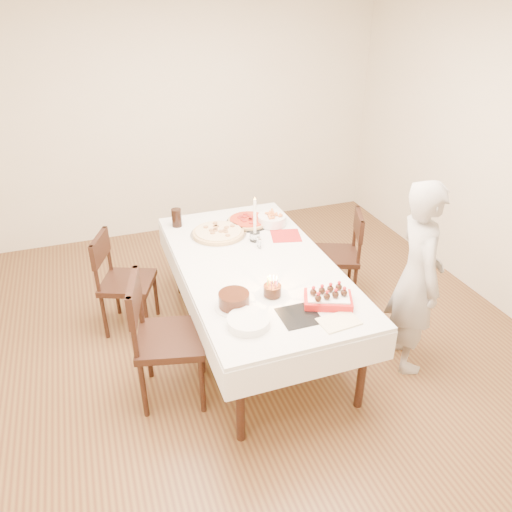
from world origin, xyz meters
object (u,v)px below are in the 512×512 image
object	(u,v)px
pizza_white	(218,233)
cola_glass	(177,218)
chair_right_savory	(335,256)
birthday_cake	(272,286)
pasta_bowl	(272,220)
chair_left_dessert	(171,339)
person	(417,278)
taper_candle	(255,219)
strawberry_box	(328,299)
dining_table	(256,303)
pizza_pepperoni	(248,221)
chair_left_savory	(128,283)
layer_cake	(234,300)

from	to	relation	value
pizza_white	cola_glass	world-z (taller)	cola_glass
chair_right_savory	birthday_cake	world-z (taller)	birthday_cake
pasta_bowl	birthday_cake	xyz separation A→B (m)	(-0.41, -1.07, 0.03)
chair_left_dessert	person	bearing A→B (deg)	-173.92
birthday_cake	pizza_white	bearing A→B (deg)	95.35
taper_candle	strawberry_box	size ratio (longest dim) A/B	1.25
dining_table	chair_left_dessert	world-z (taller)	chair_left_dessert
strawberry_box	pasta_bowl	bearing A→B (deg)	85.99
chair_left_dessert	pizza_pepperoni	world-z (taller)	chair_left_dessert
chair_left_dessert	birthday_cake	size ratio (longest dim) A/B	7.33
pasta_bowl	taper_candle	size ratio (longest dim) A/B	0.64
dining_table	birthday_cake	world-z (taller)	birthday_cake
taper_candle	cola_glass	bearing A→B (deg)	138.19
pasta_bowl	cola_glass	bearing A→B (deg)	162.32
chair_left_dessert	strawberry_box	distance (m)	1.12
chair_left_savory	chair_left_dessert	bearing A→B (deg)	123.51
chair_left_dessert	strawberry_box	xyz separation A→B (m)	(1.03, -0.30, 0.29)
chair_left_savory	pizza_white	bearing A→B (deg)	-157.10
dining_table	person	world-z (taller)	person
chair_left_dessert	birthday_cake	world-z (taller)	chair_left_dessert
pizza_white	dining_table	bearing A→B (deg)	-75.98
dining_table	birthday_cake	bearing A→B (deg)	-95.53
chair_left_dessert	pizza_white	xyz separation A→B (m)	(0.62, 0.95, 0.28)
dining_table	layer_cake	size ratio (longest dim) A/B	8.06
dining_table	pizza_white	size ratio (longest dim) A/B	4.43
chair_left_dessert	pasta_bowl	world-z (taller)	chair_left_dessert
pizza_white	strawberry_box	size ratio (longest dim) A/B	1.51
chair_left_savory	pizza_pepperoni	distance (m)	1.18
pizza_pepperoni	pasta_bowl	distance (m)	0.22
layer_cake	strawberry_box	distance (m)	0.63
taper_candle	strawberry_box	bearing A→B (deg)	-81.41
chair_right_savory	chair_left_savory	xyz separation A→B (m)	(-1.87, 0.16, 0.01)
chair_right_savory	pizza_white	world-z (taller)	chair_right_savory
pizza_white	layer_cake	size ratio (longest dim) A/B	1.82
pasta_bowl	taper_candle	bearing A→B (deg)	-135.58
chair_left_dessert	strawberry_box	world-z (taller)	chair_left_dessert
person	pizza_white	distance (m)	1.67
chair_right_savory	chair_left_savory	bearing A→B (deg)	-162.37
layer_cake	birthday_cake	xyz separation A→B (m)	(0.29, 0.04, 0.03)
person	birthday_cake	size ratio (longest dim) A/B	11.22
person	pizza_pepperoni	xyz separation A→B (m)	(-0.86, 1.32, 0.01)
chair_left_savory	layer_cake	distance (m)	1.28
dining_table	pizza_white	world-z (taller)	pizza_white
chair_left_dessert	pizza_white	world-z (taller)	chair_left_dessert
chair_left_dessert	strawberry_box	size ratio (longest dim) A/B	3.11
pizza_white	birthday_cake	distance (m)	1.04
person	pasta_bowl	size ratio (longest dim) A/B	5.98
dining_table	chair_right_savory	bearing A→B (deg)	23.40
chair_right_savory	chair_left_dessert	world-z (taller)	chair_left_dessert
dining_table	person	bearing A→B (deg)	-30.71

